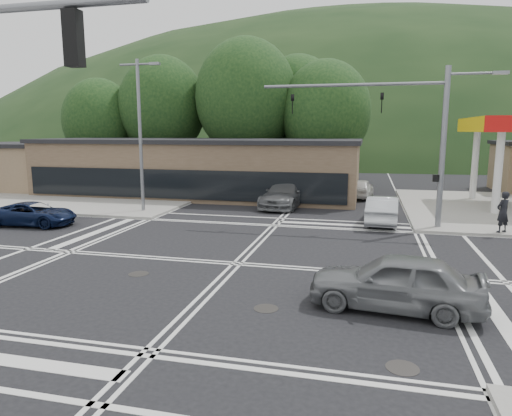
% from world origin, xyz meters
% --- Properties ---
extents(ground, '(120.00, 120.00, 0.00)m').
position_xyz_m(ground, '(0.00, 0.00, 0.00)').
color(ground, black).
rests_on(ground, ground).
extents(sidewalk_nw, '(16.00, 16.00, 0.15)m').
position_xyz_m(sidewalk_nw, '(-15.00, 15.00, 0.07)').
color(sidewalk_nw, gray).
rests_on(sidewalk_nw, ground).
extents(commercial_row, '(24.00, 8.00, 4.00)m').
position_xyz_m(commercial_row, '(-8.00, 17.00, 2.00)').
color(commercial_row, brown).
rests_on(commercial_row, ground).
extents(commercial_nw, '(8.00, 7.00, 3.60)m').
position_xyz_m(commercial_nw, '(-24.00, 17.00, 1.80)').
color(commercial_nw, '#846B4F').
rests_on(commercial_nw, ground).
extents(hill_north, '(252.00, 126.00, 140.00)m').
position_xyz_m(hill_north, '(0.00, 90.00, 0.00)').
color(hill_north, black).
rests_on(hill_north, ground).
extents(tree_n_a, '(8.00, 8.00, 11.75)m').
position_xyz_m(tree_n_a, '(-14.00, 24.00, 7.14)').
color(tree_n_a, '#382619').
rests_on(tree_n_a, ground).
extents(tree_n_b, '(9.00, 9.00, 12.98)m').
position_xyz_m(tree_n_b, '(-6.00, 24.00, 7.79)').
color(tree_n_b, '#382619').
rests_on(tree_n_b, ground).
extents(tree_n_c, '(7.60, 7.60, 10.87)m').
position_xyz_m(tree_n_c, '(1.00, 24.00, 6.49)').
color(tree_n_c, '#382619').
rests_on(tree_n_c, ground).
extents(tree_n_d, '(6.80, 6.80, 9.76)m').
position_xyz_m(tree_n_d, '(-20.00, 23.00, 5.84)').
color(tree_n_d, '#382619').
rests_on(tree_n_d, ground).
extents(tree_n_e, '(8.40, 8.40, 11.98)m').
position_xyz_m(tree_n_e, '(-2.00, 28.00, 7.14)').
color(tree_n_e, '#382619').
rests_on(tree_n_e, ground).
extents(streetlight_nw, '(2.50, 0.25, 9.00)m').
position_xyz_m(streetlight_nw, '(-8.44, 9.00, 5.05)').
color(streetlight_nw, slate).
rests_on(streetlight_nw, ground).
extents(signal_mast_ne, '(11.65, 0.30, 8.00)m').
position_xyz_m(signal_mast_ne, '(6.95, 8.20, 5.07)').
color(signal_mast_ne, slate).
rests_on(signal_mast_ne, ground).
extents(car_blue_west, '(4.53, 2.33, 1.22)m').
position_xyz_m(car_blue_west, '(-12.34, 4.24, 0.61)').
color(car_blue_west, '#0B1533').
rests_on(car_blue_west, ground).
extents(car_grey_center, '(4.91, 2.42, 1.61)m').
position_xyz_m(car_grey_center, '(5.50, -3.19, 0.80)').
color(car_grey_center, slate).
rests_on(car_grey_center, ground).
extents(car_queue_a, '(1.85, 4.65, 1.50)m').
position_xyz_m(car_queue_a, '(5.50, 9.00, 0.75)').
color(car_queue_a, silver).
rests_on(car_queue_a, ground).
extents(car_queue_b, '(2.09, 4.33, 1.43)m').
position_xyz_m(car_queue_b, '(4.20, 18.45, 0.71)').
color(car_queue_b, silver).
rests_on(car_queue_b, ground).
extents(car_northbound, '(3.01, 5.90, 1.64)m').
position_xyz_m(car_northbound, '(-0.50, 13.21, 0.82)').
color(car_northbound, slate).
rests_on(car_northbound, ground).
extents(pedestrian, '(0.86, 0.80, 1.97)m').
position_xyz_m(pedestrian, '(10.95, 7.50, 1.13)').
color(pedestrian, black).
rests_on(pedestrian, sidewalk_ne).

